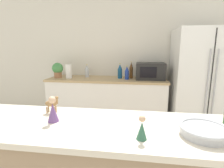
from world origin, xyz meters
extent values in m
cube|color=silver|center=(0.00, 2.73, 1.27)|extent=(8.00, 0.06, 2.55)
cube|color=white|center=(-0.39, 2.40, 0.45)|extent=(2.03, 0.60, 0.90)
cube|color=tan|center=(-0.39, 2.40, 0.91)|extent=(2.06, 0.63, 0.03)
cube|color=white|center=(1.16, 2.32, 0.87)|extent=(0.89, 0.73, 1.75)
cube|color=black|center=(1.16, 1.95, 0.87)|extent=(0.01, 0.01, 1.68)
cylinder|color=#B2B5BA|center=(1.11, 1.93, 0.96)|extent=(0.02, 0.02, 0.96)
cylinder|color=#B2B5BA|center=(1.21, 1.93, 0.96)|extent=(0.02, 0.02, 0.96)
cube|color=beige|center=(-0.07, 0.38, 0.97)|extent=(1.86, 0.56, 0.03)
cylinder|color=#9E6B47|center=(-1.28, 2.36, 0.98)|extent=(0.13, 0.13, 0.10)
sphere|color=#478E4C|center=(-1.28, 2.36, 1.10)|extent=(0.19, 0.19, 0.19)
cylinder|color=white|center=(-1.06, 2.33, 1.05)|extent=(0.11, 0.11, 0.24)
cube|color=black|center=(0.36, 2.42, 1.07)|extent=(0.48, 0.36, 0.28)
cube|color=black|center=(0.32, 2.24, 1.07)|extent=(0.26, 0.01, 0.17)
cylinder|color=brown|center=(0.04, 2.47, 1.02)|extent=(0.06, 0.06, 0.18)
cone|color=brown|center=(0.04, 2.47, 1.16)|extent=(0.06, 0.06, 0.10)
cylinder|color=gold|center=(0.04, 2.47, 1.22)|extent=(0.02, 0.02, 0.01)
cylinder|color=#B2B7BC|center=(-0.77, 2.48, 1.00)|extent=(0.08, 0.08, 0.14)
cone|color=#B2B7BC|center=(-0.77, 2.48, 1.11)|extent=(0.07, 0.07, 0.08)
cylinder|color=gold|center=(-0.77, 2.48, 1.16)|extent=(0.03, 0.03, 0.01)
cylinder|color=navy|center=(-0.03, 2.34, 1.00)|extent=(0.07, 0.07, 0.14)
cone|color=navy|center=(-0.03, 2.34, 1.11)|extent=(0.07, 0.07, 0.08)
cylinder|color=gold|center=(-0.03, 2.34, 1.16)|extent=(0.02, 0.02, 0.01)
cylinder|color=navy|center=(-0.16, 2.43, 1.01)|extent=(0.08, 0.08, 0.16)
cone|color=navy|center=(-0.16, 2.43, 1.14)|extent=(0.07, 0.07, 0.09)
cylinder|color=gold|center=(-0.16, 2.43, 1.19)|extent=(0.03, 0.03, 0.01)
cylinder|color=#B7BABF|center=(0.49, 0.32, 1.01)|extent=(0.24, 0.24, 0.05)
torus|color=#B7BABF|center=(0.49, 0.32, 1.03)|extent=(0.26, 0.26, 0.02)
ellipsoid|color=olive|center=(-0.48, 0.53, 1.06)|extent=(0.09, 0.05, 0.04)
sphere|color=olive|center=(-0.48, 0.53, 1.08)|extent=(0.03, 0.03, 0.03)
cylinder|color=olive|center=(-0.43, 0.53, 1.08)|extent=(0.02, 0.02, 0.04)
sphere|color=olive|center=(-0.43, 0.53, 1.10)|extent=(0.02, 0.02, 0.02)
cylinder|color=olive|center=(-0.45, 0.54, 1.01)|extent=(0.01, 0.01, 0.05)
cylinder|color=olive|center=(-0.45, 0.52, 1.01)|extent=(0.01, 0.01, 0.05)
cylinder|color=olive|center=(-0.51, 0.54, 1.01)|extent=(0.01, 0.01, 0.05)
cylinder|color=olive|center=(-0.50, 0.51, 1.01)|extent=(0.01, 0.01, 0.05)
cone|color=#6B4784|center=(-0.39, 0.39, 1.05)|extent=(0.07, 0.07, 0.12)
sphere|color=tan|center=(-0.39, 0.39, 1.13)|extent=(0.05, 0.05, 0.05)
cone|color=#33664C|center=(0.16, 0.24, 1.03)|extent=(0.06, 0.06, 0.09)
sphere|color=tan|center=(0.16, 0.24, 1.10)|extent=(0.04, 0.04, 0.04)
camera|label=1|loc=(0.13, -0.60, 1.44)|focal=28.00mm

